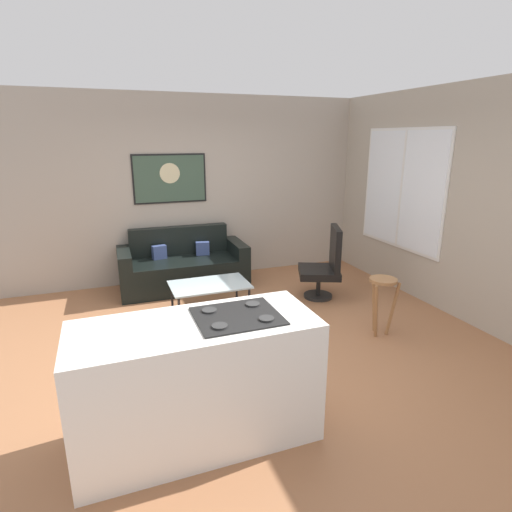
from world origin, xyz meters
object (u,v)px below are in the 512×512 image
object	(u,v)px
bar_stool	(382,292)
couch	(183,268)
armchair	(325,265)
coffee_table	(210,286)
wall_painting	(170,179)

from	to	relation	value
bar_stool	couch	bearing A→B (deg)	127.62
couch	bar_stool	xyz separation A→B (m)	(1.79, -2.33, 0.21)
armchair	coffee_table	bearing A→B (deg)	179.15
wall_painting	coffee_table	bearing A→B (deg)	-82.82
armchair	wall_painting	bearing A→B (deg)	140.43
armchair	bar_stool	world-z (taller)	armchair
armchair	wall_painting	xyz separation A→B (m)	(-1.83, 1.51, 1.11)
couch	wall_painting	bearing A→B (deg)	98.56
couch	bar_stool	distance (m)	2.95
coffee_table	wall_painting	world-z (taller)	wall_painting
bar_stool	coffee_table	bearing A→B (deg)	143.31
coffee_table	bar_stool	distance (m)	2.08
armchair	bar_stool	xyz separation A→B (m)	(0.03, -1.22, 0.03)
couch	coffee_table	bearing A→B (deg)	-83.33
coffee_table	armchair	world-z (taller)	armchair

